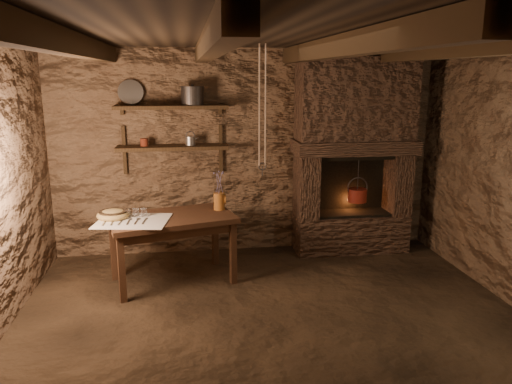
{
  "coord_description": "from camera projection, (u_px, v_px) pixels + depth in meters",
  "views": [
    {
      "loc": [
        -0.71,
        -3.83,
        2.1
      ],
      "look_at": [
        -0.04,
        0.9,
        0.97
      ],
      "focal_mm": 35.0,
      "sensor_mm": 36.0,
      "label": 1
    }
  ],
  "objects": [
    {
      "name": "floor",
      "position": [
        275.0,
        326.0,
        4.27
      ],
      "size": [
        4.5,
        4.5,
        0.0
      ],
      "primitive_type": "plane",
      "color": "black",
      "rests_on": "ground"
    },
    {
      "name": "back_wall",
      "position": [
        246.0,
        152.0,
        5.92
      ],
      "size": [
        4.5,
        0.04,
        2.4
      ],
      "primitive_type": "cube",
      "color": "#4C3423",
      "rests_on": "floor"
    },
    {
      "name": "front_wall",
      "position": [
        363.0,
        297.0,
        2.06
      ],
      "size": [
        4.5,
        0.04,
        2.4
      ],
      "primitive_type": "cube",
      "color": "#4C3423",
      "rests_on": "floor"
    },
    {
      "name": "ceiling",
      "position": [
        278.0,
        33.0,
        3.72
      ],
      "size": [
        4.5,
        4.0,
        0.04
      ],
      "primitive_type": "cube",
      "color": "black",
      "rests_on": "back_wall"
    },
    {
      "name": "beam_far_left",
      "position": [
        69.0,
        44.0,
        3.53
      ],
      "size": [
        0.14,
        3.95,
        0.16
      ],
      "primitive_type": "cube",
      "color": "black",
      "rests_on": "ceiling"
    },
    {
      "name": "beam_mid_left",
      "position": [
        211.0,
        45.0,
        3.67
      ],
      "size": [
        0.14,
        3.95,
        0.16
      ],
      "primitive_type": "cube",
      "color": "black",
      "rests_on": "ceiling"
    },
    {
      "name": "beam_mid_right",
      "position": [
        342.0,
        46.0,
        3.81
      ],
      "size": [
        0.14,
        3.95,
        0.16
      ],
      "primitive_type": "cube",
      "color": "black",
      "rests_on": "ceiling"
    },
    {
      "name": "beam_far_right",
      "position": [
        464.0,
        47.0,
        3.94
      ],
      "size": [
        0.14,
        3.95,
        0.16
      ],
      "primitive_type": "cube",
      "color": "black",
      "rests_on": "ceiling"
    },
    {
      "name": "shelf_lower",
      "position": [
        173.0,
        147.0,
        5.62
      ],
      "size": [
        1.25,
        0.3,
        0.04
      ],
      "primitive_type": "cube",
      "color": "black",
      "rests_on": "back_wall"
    },
    {
      "name": "shelf_upper",
      "position": [
        171.0,
        107.0,
        5.52
      ],
      "size": [
        1.25,
        0.3,
        0.04
      ],
      "primitive_type": "cube",
      "color": "black",
      "rests_on": "back_wall"
    },
    {
      "name": "hearth",
      "position": [
        354.0,
        151.0,
        5.86
      ],
      "size": [
        1.43,
        0.51,
        2.3
      ],
      "color": "#3E291F",
      "rests_on": "floor"
    },
    {
      "name": "work_table",
      "position": [
        172.0,
        247.0,
        5.12
      ],
      "size": [
        1.37,
        1.0,
        0.71
      ],
      "rotation": [
        0.0,
        0.0,
        0.26
      ],
      "color": "#311D11",
      "rests_on": "floor"
    },
    {
      "name": "linen_cloth",
      "position": [
        133.0,
        221.0,
        4.86
      ],
      "size": [
        0.76,
        0.65,
        0.01
      ],
      "primitive_type": "cube",
      "rotation": [
        0.0,
        0.0,
        -0.17
      ],
      "color": "white",
      "rests_on": "work_table"
    },
    {
      "name": "pewter_cutlery_row",
      "position": [
        133.0,
        221.0,
        4.84
      ],
      "size": [
        0.6,
        0.31,
        0.01
      ],
      "primitive_type": null,
      "rotation": [
        0.0,
        0.0,
        -0.17
      ],
      "color": "gray",
      "rests_on": "linen_cloth"
    },
    {
      "name": "drinking_glasses",
      "position": [
        136.0,
        213.0,
        4.98
      ],
      "size": [
        0.22,
        0.07,
        0.09
      ],
      "primitive_type": null,
      "color": "white",
      "rests_on": "linen_cloth"
    },
    {
      "name": "stoneware_jug",
      "position": [
        219.0,
        193.0,
        5.25
      ],
      "size": [
        0.14,
        0.13,
        0.42
      ],
      "rotation": [
        0.0,
        0.0,
        -0.12
      ],
      "color": "#A45C1F",
      "rests_on": "work_table"
    },
    {
      "name": "wooden_bowl",
      "position": [
        113.0,
        215.0,
        4.94
      ],
      "size": [
        0.34,
        0.34,
        0.11
      ],
      "primitive_type": "ellipsoid",
      "rotation": [
        0.0,
        0.0,
        0.08
      ],
      "color": "#9F8145",
      "rests_on": "work_table"
    },
    {
      "name": "iron_stockpot",
      "position": [
        193.0,
        97.0,
        5.53
      ],
      "size": [
        0.26,
        0.26,
        0.19
      ],
      "primitive_type": "cylinder",
      "rotation": [
        0.0,
        0.0,
        -0.06
      ],
      "color": "#282524",
      "rests_on": "shelf_upper"
    },
    {
      "name": "tin_pan",
      "position": [
        131.0,
        92.0,
        5.52
      ],
      "size": [
        0.29,
        0.14,
        0.28
      ],
      "primitive_type": "cylinder",
      "rotation": [
        1.26,
        0.0,
        0.08
      ],
      "color": "#A9A8A3",
      "rests_on": "shelf_upper"
    },
    {
      "name": "small_kettle",
      "position": [
        190.0,
        141.0,
        5.64
      ],
      "size": [
        0.18,
        0.16,
        0.16
      ],
      "primitive_type": null,
      "rotation": [
        0.0,
        0.0,
        0.37
      ],
      "color": "#A9A8A3",
      "rests_on": "shelf_lower"
    },
    {
      "name": "rusty_tin",
      "position": [
        144.0,
        142.0,
        5.57
      ],
      "size": [
        0.09,
        0.09,
        0.09
      ],
      "primitive_type": "cylinder",
      "rotation": [
        0.0,
        0.0,
        0.02
      ],
      "color": "#531C10",
      "rests_on": "shelf_lower"
    },
    {
      "name": "red_pot",
      "position": [
        357.0,
        194.0,
        5.94
      ],
      "size": [
        0.25,
        0.24,
        0.54
      ],
      "rotation": [
        0.0,
        0.0,
        0.09
      ],
      "color": "maroon",
      "rests_on": "hearth"
    },
    {
      "name": "hanging_ropes",
      "position": [
        262.0,
        106.0,
        4.87
      ],
      "size": [
        0.08,
        0.08,
        1.2
      ],
      "primitive_type": null,
      "color": "tan",
      "rests_on": "ceiling"
    }
  ]
}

